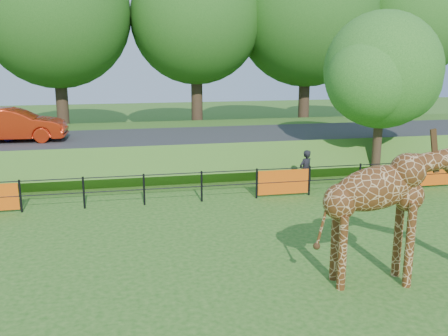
# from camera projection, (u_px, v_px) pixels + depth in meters

# --- Properties ---
(ground) EXTENTS (90.00, 90.00, 0.00)m
(ground) POSITION_uv_depth(u_px,v_px,m) (266.00, 315.00, 9.96)
(ground) COLOR #245B16
(ground) RESTS_ON ground
(giraffe) EXTENTS (4.41, 1.20, 3.11)m
(giraffe) POSITION_uv_depth(u_px,v_px,m) (412.00, 216.00, 11.12)
(giraffe) COLOR #512B10
(giraffe) RESTS_ON ground
(perimeter_fence) EXTENTS (28.07, 0.10, 1.10)m
(perimeter_fence) POSITION_uv_depth(u_px,v_px,m) (202.00, 186.00, 17.47)
(perimeter_fence) COLOR black
(perimeter_fence) RESTS_ON ground
(embankment) EXTENTS (40.00, 9.00, 1.30)m
(embankment) POSITION_uv_depth(u_px,v_px,m) (177.00, 146.00, 24.61)
(embankment) COLOR #245B16
(embankment) RESTS_ON ground
(road) EXTENTS (40.00, 5.00, 0.12)m
(road) POSITION_uv_depth(u_px,v_px,m) (181.00, 136.00, 23.02)
(road) COLOR #2B2B2D
(road) RESTS_ON embankment
(car_red) EXTENTS (4.37, 1.66, 1.42)m
(car_red) POSITION_uv_depth(u_px,v_px,m) (14.00, 125.00, 21.25)
(car_red) COLOR #B8270D
(car_red) RESTS_ON road
(visitor) EXTENTS (0.69, 0.59, 1.59)m
(visitor) POSITION_uv_depth(u_px,v_px,m) (305.00, 171.00, 18.73)
(visitor) COLOR black
(visitor) RESTS_ON ground
(tree_east) EXTENTS (5.40, 4.71, 6.76)m
(tree_east) POSITION_uv_depth(u_px,v_px,m) (384.00, 75.00, 19.70)
(tree_east) COLOR #312016
(tree_east) RESTS_ON ground
(bg_tree_line) EXTENTS (37.30, 8.80, 11.82)m
(bg_tree_line) POSITION_uv_depth(u_px,v_px,m) (194.00, 18.00, 29.72)
(bg_tree_line) COLOR #312016
(bg_tree_line) RESTS_ON ground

